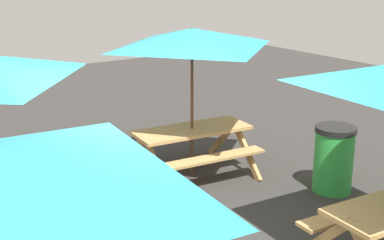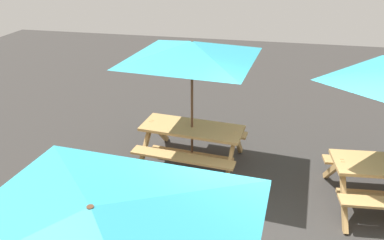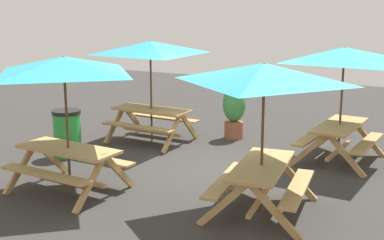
# 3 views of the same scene
# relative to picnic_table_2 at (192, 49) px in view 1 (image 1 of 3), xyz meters

# --- Properties ---
(picnic_table_2) EXTENTS (2.18, 2.18, 2.34)m
(picnic_table_2) POSITION_rel_picnic_table_2_xyz_m (0.00, 0.00, 0.00)
(picnic_table_2) COLOR tan
(picnic_table_2) RESTS_ON ground
(trash_bin_green) EXTENTS (0.59, 0.59, 0.98)m
(trash_bin_green) POSITION_rel_picnic_table_2_xyz_m (1.35, -1.65, -1.49)
(trash_bin_green) COLOR green
(trash_bin_green) RESTS_ON ground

